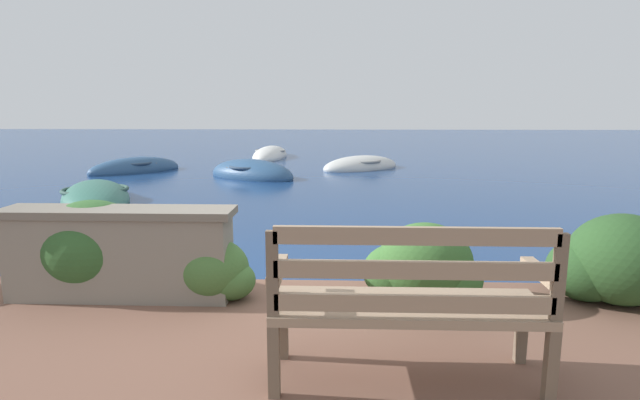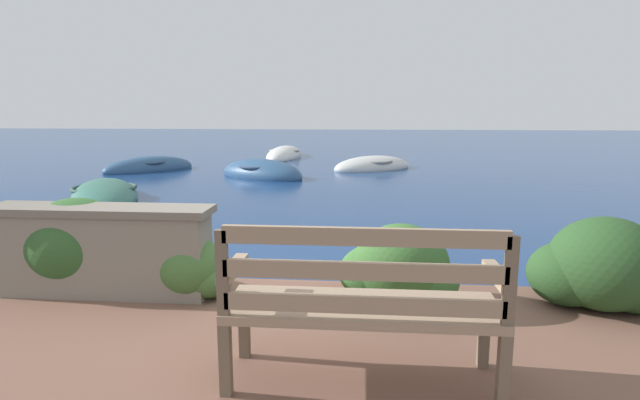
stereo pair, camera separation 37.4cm
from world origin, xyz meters
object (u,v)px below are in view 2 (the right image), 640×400
object	(u,v)px
park_bench	(362,301)
rowboat_nearest	(105,197)
rowboat_far	(149,169)
rowboat_outer	(373,167)
rowboat_distant	(284,156)
rowboat_mid	(262,174)
mooring_buoy	(73,224)

from	to	relation	value
park_bench	rowboat_nearest	distance (m)	8.25
rowboat_far	rowboat_outer	size ratio (longest dim) A/B	0.95
park_bench	rowboat_distant	bearing A→B (deg)	104.50
park_bench	rowboat_outer	xyz separation A→B (m)	(0.28, 12.06, -0.64)
park_bench	rowboat_distant	size ratio (longest dim) A/B	0.43
rowboat_nearest	rowboat_distant	xyz separation A→B (m)	(2.12, 8.84, 0.00)
park_bench	rowboat_mid	distance (m)	10.43
rowboat_mid	rowboat_distant	world-z (taller)	rowboat_mid
rowboat_distant	park_bench	bearing A→B (deg)	13.70
rowboat_far	rowboat_distant	xyz separation A→B (m)	(3.21, 4.29, -0.00)
rowboat_mid	rowboat_far	size ratio (longest dim) A/B	1.05
rowboat_nearest	rowboat_outer	size ratio (longest dim) A/B	1.18
park_bench	rowboat_outer	distance (m)	12.08
rowboat_nearest	rowboat_far	xyz separation A→B (m)	(-1.09, 4.56, 0.01)
rowboat_nearest	rowboat_mid	xyz separation A→B (m)	(2.36, 3.52, 0.01)
rowboat_nearest	park_bench	bearing A→B (deg)	-169.17
park_bench	rowboat_far	world-z (taller)	park_bench
rowboat_far	mooring_buoy	world-z (taller)	rowboat_far
rowboat_mid	rowboat_outer	size ratio (longest dim) A/B	1.00
rowboat_mid	rowboat_outer	xyz separation A→B (m)	(2.89, 1.98, -0.01)
rowboat_nearest	mooring_buoy	bearing A→B (deg)	172.29
rowboat_nearest	rowboat_mid	size ratio (longest dim) A/B	1.17
park_bench	mooring_buoy	xyz separation A→B (m)	(-4.15, 4.13, -0.62)
rowboat_mid	mooring_buoy	world-z (taller)	rowboat_mid
rowboat_nearest	rowboat_far	bearing A→B (deg)	-12.77
rowboat_far	rowboat_outer	xyz separation A→B (m)	(6.34, 0.94, -0.00)
rowboat_mid	rowboat_far	bearing A→B (deg)	16.16
park_bench	rowboat_nearest	size ratio (longest dim) A/B	0.46
park_bench	rowboat_distant	xyz separation A→B (m)	(-2.85, 15.40, -0.64)
rowboat_nearest	rowboat_distant	distance (m)	9.09
park_bench	rowboat_outer	world-z (taller)	park_bench
park_bench	mooring_buoy	world-z (taller)	park_bench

